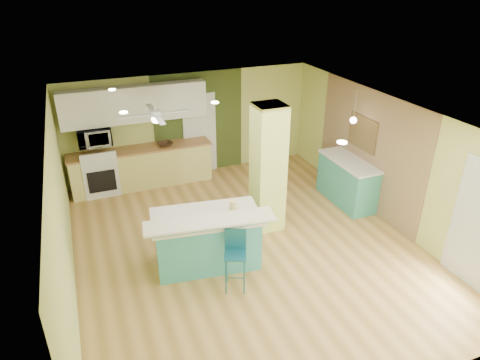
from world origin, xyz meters
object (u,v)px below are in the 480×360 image
at_px(side_counter, 348,181).
at_px(bar_stool, 235,250).
at_px(fruit_bowl, 165,144).
at_px(peninsula, 207,238).
at_px(canister, 233,205).

bearing_deg(side_counter, bar_stool, -152.27).
bearing_deg(fruit_bowl, bar_stool, -87.79).
height_order(bar_stool, fruit_bowl, bar_stool).
xyz_separation_m(peninsula, bar_stool, (0.24, -0.73, 0.18)).
bearing_deg(canister, bar_stool, -108.40).
bearing_deg(bar_stool, fruit_bowl, 115.14).
bearing_deg(fruit_bowl, side_counter, -34.79).
relative_size(side_counter, fruit_bowl, 4.45).
xyz_separation_m(side_counter, canister, (-3.03, -0.99, 0.55)).
bearing_deg(bar_stool, side_counter, 50.66).
distance_m(side_counter, canister, 3.24).
bearing_deg(peninsula, fruit_bowl, 96.72).
bearing_deg(side_counter, fruit_bowl, 145.21).
xyz_separation_m(bar_stool, canister, (0.24, 0.73, 0.36)).
relative_size(peninsula, canister, 11.19).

